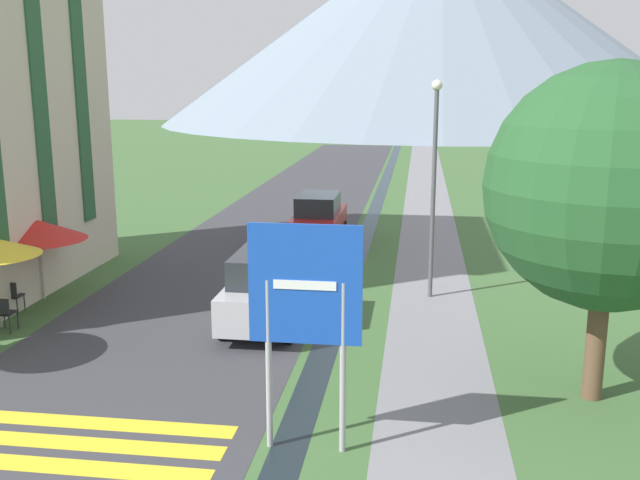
% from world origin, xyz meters
% --- Properties ---
extents(ground_plane, '(160.00, 160.00, 0.00)m').
position_xyz_m(ground_plane, '(0.00, 20.00, 0.00)').
color(ground_plane, '#3D6033').
extents(road, '(6.40, 60.00, 0.01)m').
position_xyz_m(road, '(-2.50, 30.00, 0.00)').
color(road, '#38383D').
rests_on(road, ground_plane).
extents(footpath, '(2.20, 60.00, 0.01)m').
position_xyz_m(footpath, '(3.60, 30.00, 0.00)').
color(footpath, slate).
rests_on(footpath, ground_plane).
extents(drainage_channel, '(0.60, 60.00, 0.00)m').
position_xyz_m(drainage_channel, '(1.20, 30.00, 0.00)').
color(drainage_channel, black).
rests_on(drainage_channel, ground_plane).
extents(crosswalk_marking, '(5.44, 1.84, 0.01)m').
position_xyz_m(crosswalk_marking, '(-2.50, 3.97, 0.01)').
color(crosswalk_marking, yellow).
rests_on(crosswalk_marking, ground_plane).
extents(mountain_distant, '(76.49, 76.49, 27.43)m').
position_xyz_m(mountain_distant, '(5.29, 97.91, 13.71)').
color(mountain_distant, slate).
rests_on(mountain_distant, ground_plane).
extents(road_sign, '(1.75, 0.11, 3.67)m').
position_xyz_m(road_sign, '(1.47, 4.33, 2.40)').
color(road_sign, '#9E9EA3').
rests_on(road_sign, ground_plane).
extents(parked_car_near, '(1.70, 4.01, 1.82)m').
position_xyz_m(parked_car_near, '(-0.40, 10.14, 0.91)').
color(parked_car_near, '#B2B2B7').
rests_on(parked_car_near, ground_plane).
extents(parked_car_far, '(1.73, 4.10, 1.82)m').
position_xyz_m(parked_car_far, '(-0.39, 19.01, 0.91)').
color(parked_car_far, '#A31919').
rests_on(parked_car_far, ground_plane).
extents(cafe_chair_far_right, '(0.40, 0.40, 0.85)m').
position_xyz_m(cafe_chair_far_right, '(-6.92, 10.00, 0.51)').
color(cafe_chair_far_right, '#232328').
rests_on(cafe_chair_far_right, ground_plane).
extents(cafe_chair_middle, '(0.40, 0.40, 0.85)m').
position_xyz_m(cafe_chair_middle, '(-6.34, 8.71, 0.51)').
color(cafe_chair_middle, '#232328').
rests_on(cafe_chair_middle, ground_plane).
extents(cafe_umbrella_rear_red, '(2.49, 2.49, 2.17)m').
position_xyz_m(cafe_umbrella_rear_red, '(-6.81, 11.32, 1.90)').
color(cafe_umbrella_rear_red, '#B7B2A8').
rests_on(cafe_umbrella_rear_red, ground_plane).
extents(streetlamp, '(0.28, 0.28, 5.79)m').
position_xyz_m(streetlamp, '(3.53, 12.95, 3.39)').
color(streetlamp, '#515156').
rests_on(streetlamp, ground_plane).
extents(tree_by_path, '(4.36, 4.36, 6.13)m').
position_xyz_m(tree_by_path, '(6.43, 6.93, 3.94)').
color(tree_by_path, brown).
rests_on(tree_by_path, ground_plane).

